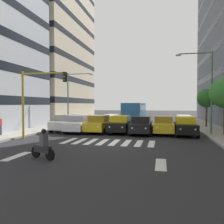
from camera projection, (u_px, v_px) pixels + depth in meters
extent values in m
plane|color=#262628|center=(109.00, 142.00, 16.72)|extent=(180.00, 180.00, 0.00)
cube|color=#9E998E|center=(1.00, 137.00, 18.70)|extent=(3.07, 90.00, 0.15)
cube|color=beige|center=(54.00, 44.00, 41.18)|extent=(9.79, 18.82, 27.96)
cube|color=black|center=(54.00, 101.00, 41.53)|extent=(9.83, 18.86, 0.90)
cube|color=black|center=(54.00, 82.00, 41.41)|extent=(9.83, 18.86, 0.90)
cube|color=black|center=(54.00, 63.00, 41.29)|extent=(9.83, 18.86, 0.90)
cube|color=black|center=(54.00, 44.00, 41.18)|extent=(9.83, 18.86, 0.90)
cube|color=black|center=(53.00, 24.00, 41.06)|extent=(9.83, 18.86, 0.90)
cube|color=black|center=(53.00, 5.00, 40.94)|extent=(9.83, 18.86, 0.90)
cube|color=silver|center=(152.00, 144.00, 16.04)|extent=(0.45, 2.80, 0.01)
cube|color=silver|center=(139.00, 143.00, 16.23)|extent=(0.45, 2.80, 0.01)
cube|color=silver|center=(127.00, 143.00, 16.42)|extent=(0.45, 2.80, 0.01)
cube|color=silver|center=(115.00, 142.00, 16.62)|extent=(0.45, 2.80, 0.01)
cube|color=silver|center=(103.00, 142.00, 16.81)|extent=(0.45, 2.80, 0.01)
cube|color=silver|center=(91.00, 141.00, 17.01)|extent=(0.45, 2.80, 0.01)
cube|color=silver|center=(80.00, 141.00, 17.20)|extent=(0.45, 2.80, 0.01)
cube|color=silver|center=(69.00, 141.00, 17.40)|extent=(0.45, 2.80, 0.01)
cube|color=silver|center=(161.00, 164.00, 10.52)|extent=(0.50, 2.20, 0.01)
cube|color=silver|center=(17.00, 156.00, 12.18)|extent=(0.50, 2.20, 0.01)
cube|color=black|center=(185.00, 128.00, 20.24)|extent=(1.80, 4.40, 0.80)
cube|color=yellow|center=(185.00, 120.00, 20.41)|extent=(1.58, 2.46, 0.60)
cylinder|color=black|center=(198.00, 134.00, 18.64)|extent=(0.22, 0.64, 0.64)
cylinder|color=black|center=(176.00, 134.00, 19.03)|extent=(0.22, 0.64, 0.64)
cylinder|color=black|center=(193.00, 130.00, 21.48)|extent=(0.22, 0.64, 0.64)
cylinder|color=black|center=(174.00, 130.00, 21.86)|extent=(0.22, 0.64, 0.64)
sphere|color=white|center=(195.00, 129.00, 18.01)|extent=(0.18, 0.18, 0.18)
sphere|color=white|center=(180.00, 129.00, 18.26)|extent=(0.18, 0.18, 0.18)
cube|color=gold|center=(163.00, 127.00, 21.13)|extent=(1.80, 4.40, 0.80)
cube|color=olive|center=(164.00, 119.00, 21.30)|extent=(1.58, 2.46, 0.60)
cylinder|color=black|center=(174.00, 133.00, 19.53)|extent=(0.22, 0.64, 0.64)
cylinder|color=black|center=(153.00, 132.00, 19.92)|extent=(0.22, 0.64, 0.64)
cylinder|color=black|center=(173.00, 129.00, 22.36)|extent=(0.22, 0.64, 0.64)
cylinder|color=black|center=(154.00, 129.00, 22.75)|extent=(0.22, 0.64, 0.64)
sphere|color=white|center=(171.00, 128.00, 18.90)|extent=(0.18, 0.18, 0.18)
sphere|color=white|center=(157.00, 128.00, 19.15)|extent=(0.18, 0.18, 0.18)
cube|color=black|center=(141.00, 127.00, 21.06)|extent=(1.80, 4.40, 0.80)
cube|color=black|center=(141.00, 119.00, 21.23)|extent=(1.58, 2.46, 0.60)
cylinder|color=black|center=(150.00, 133.00, 19.46)|extent=(0.22, 0.64, 0.64)
cylinder|color=black|center=(129.00, 133.00, 19.85)|extent=(0.22, 0.64, 0.64)
cylinder|color=black|center=(152.00, 129.00, 22.30)|extent=(0.22, 0.64, 0.64)
cylinder|color=black|center=(133.00, 129.00, 22.69)|extent=(0.22, 0.64, 0.64)
sphere|color=white|center=(146.00, 128.00, 18.84)|extent=(0.18, 0.18, 0.18)
sphere|color=white|center=(132.00, 128.00, 19.08)|extent=(0.18, 0.18, 0.18)
cube|color=black|center=(120.00, 126.00, 21.98)|extent=(1.80, 4.40, 0.80)
cube|color=yellow|center=(121.00, 119.00, 22.16)|extent=(1.58, 2.46, 0.60)
cylinder|color=black|center=(127.00, 132.00, 20.39)|extent=(0.22, 0.64, 0.64)
cylinder|color=black|center=(108.00, 131.00, 20.77)|extent=(0.22, 0.64, 0.64)
cylinder|color=black|center=(131.00, 129.00, 23.22)|extent=(0.22, 0.64, 0.64)
cylinder|color=black|center=(114.00, 128.00, 23.61)|extent=(0.22, 0.64, 0.64)
sphere|color=white|center=(122.00, 127.00, 19.76)|extent=(0.18, 0.18, 0.18)
sphere|color=white|center=(110.00, 127.00, 20.01)|extent=(0.18, 0.18, 0.18)
cube|color=gold|center=(99.00, 125.00, 22.27)|extent=(1.80, 4.40, 0.80)
cube|color=olive|center=(99.00, 118.00, 22.44)|extent=(1.58, 2.46, 0.60)
cylinder|color=black|center=(104.00, 131.00, 20.68)|extent=(0.22, 0.64, 0.64)
cylinder|color=black|center=(85.00, 131.00, 21.06)|extent=(0.22, 0.64, 0.64)
cylinder|color=black|center=(111.00, 128.00, 23.51)|extent=(0.22, 0.64, 0.64)
cylinder|color=black|center=(94.00, 128.00, 23.90)|extent=(0.22, 0.64, 0.64)
sphere|color=white|center=(98.00, 127.00, 20.05)|extent=(0.18, 0.18, 0.18)
sphere|color=white|center=(86.00, 127.00, 20.30)|extent=(0.18, 0.18, 0.18)
cube|color=silver|center=(79.00, 125.00, 22.47)|extent=(1.80, 4.40, 0.80)
cube|color=gray|center=(80.00, 118.00, 22.64)|extent=(1.58, 2.46, 0.60)
cylinder|color=black|center=(83.00, 131.00, 20.87)|extent=(0.22, 0.64, 0.64)
cylinder|color=black|center=(65.00, 131.00, 21.26)|extent=(0.22, 0.64, 0.64)
cylinder|color=black|center=(92.00, 128.00, 23.70)|extent=(0.22, 0.64, 0.64)
cylinder|color=black|center=(76.00, 128.00, 24.09)|extent=(0.22, 0.64, 0.64)
sphere|color=white|center=(77.00, 127.00, 20.24)|extent=(0.18, 0.18, 0.18)
sphere|color=white|center=(65.00, 126.00, 20.49)|extent=(0.18, 0.18, 0.18)
cube|color=silver|center=(66.00, 124.00, 23.58)|extent=(1.80, 4.40, 0.80)
cube|color=gray|center=(66.00, 118.00, 23.75)|extent=(1.58, 2.46, 0.60)
cylinder|color=black|center=(68.00, 130.00, 21.99)|extent=(0.22, 0.64, 0.64)
cylinder|color=black|center=(51.00, 129.00, 22.37)|extent=(0.22, 0.64, 0.64)
cylinder|color=black|center=(79.00, 127.00, 24.82)|extent=(0.22, 0.64, 0.64)
cylinder|color=black|center=(64.00, 127.00, 25.21)|extent=(0.22, 0.64, 0.64)
sphere|color=white|center=(62.00, 126.00, 21.36)|extent=(0.18, 0.18, 0.18)
sphere|color=white|center=(51.00, 125.00, 21.61)|extent=(0.18, 0.18, 0.18)
cube|color=#286BAD|center=(135.00, 111.00, 33.97)|extent=(2.50, 10.50, 2.50)
cube|color=black|center=(135.00, 108.00, 33.95)|extent=(2.52, 9.87, 0.80)
cylinder|color=black|center=(141.00, 122.00, 30.16)|extent=(0.28, 1.00, 1.00)
cylinder|color=black|center=(123.00, 121.00, 30.70)|extent=(0.28, 1.00, 1.00)
cylinder|color=black|center=(145.00, 119.00, 36.82)|extent=(0.28, 1.00, 1.00)
cylinder|color=black|center=(130.00, 118.00, 37.36)|extent=(0.28, 1.00, 1.00)
cylinder|color=black|center=(36.00, 152.00, 11.87)|extent=(0.60, 0.31, 0.60)
cylinder|color=black|center=(50.00, 154.00, 11.26)|extent=(0.60, 0.31, 0.60)
cube|color=#232328|center=(43.00, 149.00, 11.56)|extent=(1.11, 0.62, 0.36)
cube|color=#4C4C51|center=(44.00, 140.00, 11.49)|extent=(0.39, 0.44, 0.64)
sphere|color=black|center=(44.00, 131.00, 11.47)|extent=(0.26, 0.26, 0.26)
cylinder|color=#AD991E|center=(23.00, 105.00, 18.36)|extent=(0.18, 0.18, 5.50)
cylinder|color=#AD991E|center=(43.00, 73.00, 17.88)|extent=(3.71, 0.12, 0.12)
cube|color=black|center=(65.00, 77.00, 17.49)|extent=(0.24, 0.28, 0.76)
sphere|color=red|center=(64.00, 74.00, 17.33)|extent=(0.14, 0.14, 0.14)
sphere|color=orange|center=(64.00, 77.00, 17.34)|extent=(0.14, 0.14, 0.14)
sphere|color=green|center=(64.00, 80.00, 17.35)|extent=(0.14, 0.14, 0.14)
cylinder|color=#4C6B56|center=(212.00, 92.00, 20.30)|extent=(0.16, 0.16, 7.49)
cylinder|color=#4C6B56|center=(195.00, 53.00, 20.50)|extent=(2.95, 0.10, 0.10)
ellipsoid|color=#B7BCC1|center=(178.00, 55.00, 20.82)|extent=(0.56, 0.28, 0.20)
cylinder|color=#4C6B56|center=(68.00, 99.00, 29.61)|extent=(0.16, 0.16, 6.78)
cylinder|color=#4C6B56|center=(79.00, 74.00, 29.16)|extent=(3.19, 0.10, 0.10)
ellipsoid|color=#B7BCC1|center=(91.00, 74.00, 28.82)|extent=(0.56, 0.28, 0.20)
cylinder|color=#513823|center=(206.00, 115.00, 26.90)|extent=(0.20, 0.20, 2.74)
sphere|color=#2D6B28|center=(207.00, 98.00, 26.83)|extent=(2.24, 2.24, 2.24)
cube|color=#2D3347|center=(0.00, 130.00, 19.50)|extent=(0.28, 0.20, 0.84)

